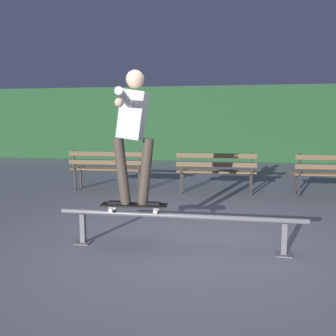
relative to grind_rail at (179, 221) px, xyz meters
The scene contains 7 objects.
ground_plane 0.38m from the grind_rail, 90.00° to the left, with size 90.00×90.00×0.00m, color slate.
hedge_backdrop 10.14m from the grind_rail, 90.00° to the left, with size 24.00×1.20×2.73m, color #234C28.
grind_rail is the anchor object (origin of this frame).
skateboard 0.56m from the grind_rail, behind, with size 0.79×0.25×0.09m.
skateboarder 1.22m from the grind_rail, behind, with size 0.63×1.41×1.56m.
park_bench_leftmost 3.93m from the grind_rail, 121.19° to the left, with size 1.61×0.46×0.88m.
park_bench_left_center 3.37m from the grind_rail, 85.37° to the left, with size 1.61×0.46×0.88m.
Camera 1 is at (0.61, -4.35, 1.50)m, focal length 39.74 mm.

